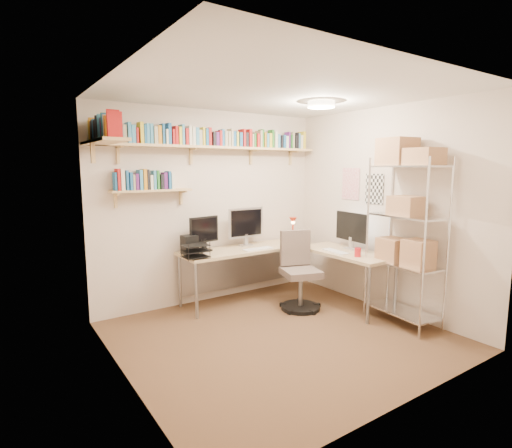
{
  "coord_description": "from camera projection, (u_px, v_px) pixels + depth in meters",
  "views": [
    {
      "loc": [
        -2.46,
        -3.19,
        1.77
      ],
      "look_at": [
        0.06,
        0.55,
        1.13
      ],
      "focal_mm": 28.0,
      "sensor_mm": 36.0,
      "label": 1
    }
  ],
  "objects": [
    {
      "name": "wall_shelves",
      "position": [
        187.0,
        146.0,
        4.77
      ],
      "size": [
        3.12,
        1.09,
        0.8
      ],
      "color": "#D7BD79",
      "rests_on": "ground"
    },
    {
      "name": "corner_desk",
      "position": [
        266.0,
        250.0,
        5.18
      ],
      "size": [
        2.19,
        1.81,
        1.23
      ],
      "color": "tan",
      "rests_on": "ground"
    },
    {
      "name": "room_shell",
      "position": [
        282.0,
        190.0,
        4.01
      ],
      "size": [
        3.24,
        3.04,
        2.52
      ],
      "color": "beige",
      "rests_on": "ground"
    },
    {
      "name": "ground",
      "position": [
        280.0,
        336.0,
        4.23
      ],
      "size": [
        3.2,
        3.2,
        0.0
      ],
      "primitive_type": "plane",
      "color": "#46311E",
      "rests_on": "ground"
    },
    {
      "name": "office_chair",
      "position": [
        299.0,
        276.0,
        5.02
      ],
      "size": [
        0.54,
        0.55,
        0.98
      ],
      "rotation": [
        0.0,
        0.0,
        -0.31
      ],
      "color": "black",
      "rests_on": "ground"
    },
    {
      "name": "wire_rack",
      "position": [
        406.0,
        206.0,
        4.4
      ],
      "size": [
        0.47,
        0.85,
        2.1
      ],
      "rotation": [
        0.0,
        0.0,
        -0.09
      ],
      "color": "silver",
      "rests_on": "ground"
    }
  ]
}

